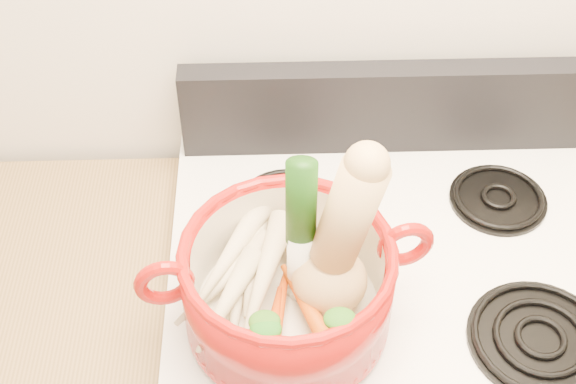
{
  "coord_description": "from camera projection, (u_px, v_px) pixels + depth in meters",
  "views": [
    {
      "loc": [
        -0.22,
        0.56,
        1.99
      ],
      "look_at": [
        -0.2,
        1.27,
        1.26
      ],
      "focal_mm": 50.0,
      "sensor_mm": 36.0,
      "label": 1
    }
  ],
  "objects": [
    {
      "name": "cooktop",
      "position": [
        402.0,
        270.0,
        1.35
      ],
      "size": [
        0.78,
        0.67,
        0.03
      ],
      "primitive_type": "cube",
      "color": "white",
      "rests_on": "stove_body"
    },
    {
      "name": "control_backsplash",
      "position": [
        386.0,
        108.0,
        1.48
      ],
      "size": [
        0.76,
        0.05,
        0.18
      ],
      "primitive_type": "cube",
      "color": "black",
      "rests_on": "cooktop"
    },
    {
      "name": "burner_front_left",
      "position": [
        292.0,
        345.0,
        1.22
      ],
      "size": [
        0.22,
        0.22,
        0.02
      ],
      "primitive_type": "cylinder",
      "color": "black",
      "rests_on": "cooktop"
    },
    {
      "name": "burner_front_right",
      "position": [
        540.0,
        338.0,
        1.23
      ],
      "size": [
        0.22,
        0.22,
        0.02
      ],
      "primitive_type": "cylinder",
      "color": "black",
      "rests_on": "cooktop"
    },
    {
      "name": "burner_back_left",
      "position": [
        287.0,
        202.0,
        1.43
      ],
      "size": [
        0.17,
        0.17,
        0.02
      ],
      "primitive_type": "cylinder",
      "color": "black",
      "rests_on": "cooktop"
    },
    {
      "name": "burner_back_right",
      "position": [
        498.0,
        198.0,
        1.43
      ],
      "size": [
        0.17,
        0.17,
        0.02
      ],
      "primitive_type": "cylinder",
      "color": "black",
      "rests_on": "cooktop"
    },
    {
      "name": "dutch_oven",
      "position": [
        288.0,
        286.0,
        1.19
      ],
      "size": [
        0.36,
        0.36,
        0.15
      ],
      "primitive_type": "cylinder",
      "rotation": [
        0.0,
        0.0,
        0.17
      ],
      "color": "#950E09",
      "rests_on": "burner_front_left"
    },
    {
      "name": "pot_handle_left",
      "position": [
        164.0,
        283.0,
        1.13
      ],
      "size": [
        0.09,
        0.03,
        0.09
      ],
      "primitive_type": "torus",
      "rotation": [
        1.57,
        0.0,
        0.17
      ],
      "color": "#950E09",
      "rests_on": "dutch_oven"
    },
    {
      "name": "pot_handle_right",
      "position": [
        406.0,
        245.0,
        1.17
      ],
      "size": [
        0.09,
        0.03,
        0.09
      ],
      "primitive_type": "torus",
      "rotation": [
        1.57,
        0.0,
        0.17
      ],
      "color": "#950E09",
      "rests_on": "dutch_oven"
    },
    {
      "name": "squash",
      "position": [
        332.0,
        238.0,
        1.12
      ],
      "size": [
        0.2,
        0.16,
        0.31
      ],
      "primitive_type": null,
      "rotation": [
        0.0,
        0.2,
        -0.25
      ],
      "color": "tan",
      "rests_on": "dutch_oven"
    },
    {
      "name": "leek",
      "position": [
        301.0,
        230.0,
        1.14
      ],
      "size": [
        0.05,
        0.05,
        0.28
      ],
      "primitive_type": "cylinder",
      "rotation": [
        0.0,
        0.0,
        -0.09
      ],
      "color": "white",
      "rests_on": "dutch_oven"
    },
    {
      "name": "ginger",
      "position": [
        311.0,
        248.0,
        1.27
      ],
      "size": [
        0.09,
        0.07,
        0.05
      ],
      "primitive_type": "ellipsoid",
      "rotation": [
        0.0,
        0.0,
        0.05
      ],
      "color": "tan",
      "rests_on": "dutch_oven"
    },
    {
      "name": "parsnip_0",
      "position": [
        238.0,
        287.0,
        1.22
      ],
      "size": [
        0.05,
        0.21,
        0.06
      ],
      "primitive_type": "cone",
      "rotation": [
        1.66,
        0.0,
        -0.08
      ],
      "color": "beige",
      "rests_on": "dutch_oven"
    },
    {
      "name": "parsnip_1",
      "position": [
        223.0,
        279.0,
        1.22
      ],
      "size": [
        0.17,
        0.17,
        0.06
      ],
      "primitive_type": "cone",
      "rotation": [
        1.66,
        0.0,
        -0.79
      ],
      "color": "beige",
      "rests_on": "dutch_oven"
    },
    {
      "name": "parsnip_2",
      "position": [
        253.0,
        259.0,
        1.23
      ],
      "size": [
        0.07,
        0.2,
        0.06
      ],
      "primitive_type": "cone",
      "rotation": [
        1.66,
        0.0,
        -0.11
      ],
      "color": "beige",
      "rests_on": "dutch_oven"
    },
    {
      "name": "parsnip_3",
      "position": [
        227.0,
        299.0,
        1.18
      ],
      "size": [
        0.12,
        0.18,
        0.06
      ],
      "primitive_type": "cone",
      "rotation": [
        1.66,
        0.0,
        -0.48
      ],
      "color": "beige",
      "rests_on": "dutch_oven"
    },
    {
      "name": "parsnip_4",
      "position": [
        232.0,
        250.0,
        1.23
      ],
      "size": [
        0.15,
        0.21,
        0.06
      ],
      "primitive_type": "cone",
      "rotation": [
        1.66,
        0.0,
        -0.52
      ],
      "color": "#ECE6C0",
      "rests_on": "dutch_oven"
    },
    {
      "name": "parsnip_5",
      "position": [
        264.0,
        276.0,
        1.19
      ],
      "size": [
        0.11,
        0.23,
        0.06
      ],
      "primitive_type": "cone",
      "rotation": [
        1.66,
        0.0,
        -0.29
      ],
      "color": "beige",
      "rests_on": "dutch_oven"
    },
    {
      "name": "carrot_0",
      "position": [
        277.0,
        316.0,
        1.18
      ],
      "size": [
        0.07,
        0.17,
        0.05
      ],
      "primitive_type": "cone",
      "rotation": [
        1.66,
        0.0,
        -0.21
      ],
      "color": "#C94A0A",
      "rests_on": "dutch_oven"
    },
    {
      "name": "carrot_1",
      "position": [
        273.0,
        333.0,
        1.15
      ],
      "size": [
        0.06,
        0.16,
        0.05
      ],
      "primitive_type": "cone",
      "rotation": [
        1.66,
        0.0,
        -0.17
      ],
      "color": "#BE3109",
      "rests_on": "dutch_oven"
    },
    {
      "name": "carrot_2",
      "position": [
        310.0,
        313.0,
        1.17
      ],
      "size": [
        0.11,
        0.18,
        0.05
      ],
      "primitive_type": "cone",
      "rotation": [
        1.66,
        0.0,
        0.42
      ],
      "color": "#BF3F09",
      "rests_on": "dutch_oven"
    }
  ]
}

